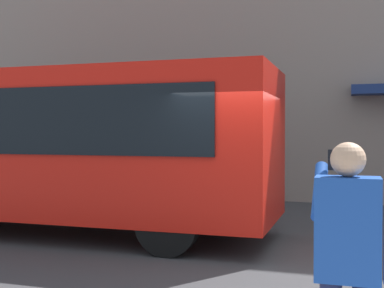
{
  "coord_description": "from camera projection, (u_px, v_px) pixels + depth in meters",
  "views": [
    {
      "loc": [
        -1.31,
        7.66,
        1.91
      ],
      "look_at": [
        1.33,
        -0.69,
        1.71
      ],
      "focal_mm": 47.25,
      "sensor_mm": 36.0,
      "label": 1
    }
  ],
  "objects": [
    {
      "name": "red_bus",
      "position": [
        40.0,
        144.0,
        9.69
      ],
      "size": [
        9.05,
        2.54,
        3.08
      ],
      "color": "red",
      "rests_on": "ground_plane"
    },
    {
      "name": "pedestrian_photographer",
      "position": [
        348.0,
        254.0,
        3.2
      ],
      "size": [
        0.53,
        0.52,
        1.7
      ],
      "color": "#1E2347",
      "rests_on": "sidewalk_curb"
    },
    {
      "name": "ground_plane",
      "position": [
        261.0,
        257.0,
        7.74
      ],
      "size": [
        60.0,
        60.0,
        0.0
      ],
      "primitive_type": "plane",
      "color": "#38383A"
    }
  ]
}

